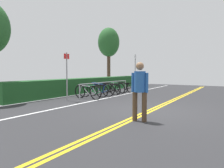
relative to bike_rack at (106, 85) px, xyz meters
The scene contains 17 objects.
ground_plane 5.32m from the bike_rack, 130.41° to the right, with size 29.37×10.87×0.05m, color #2B2B2D.
centre_line_yellow_inner 5.38m from the bike_rack, 129.85° to the right, with size 26.43×0.10×0.00m, color gold.
centre_line_yellow_outer 5.26m from the bike_rack, 130.98° to the right, with size 26.43×0.10×0.00m, color gold.
bike_lane_stripe_white 3.57m from the bike_rack, 166.61° to the right, with size 26.43×0.12×0.00m, color white.
bike_rack is the anchor object (origin of this frame).
bicycle_0 1.99m from the bike_rack, behind, with size 0.46×1.82×0.75m.
bicycle_1 1.28m from the bike_rack, behind, with size 0.59×1.68×0.74m.
bicycle_2 0.70m from the bike_rack, behind, with size 0.46×1.80×0.79m.
bicycle_3 0.26m from the bike_rack, 55.18° to the right, with size 0.46×1.74×0.71m.
bicycle_4 0.72m from the bike_rack, ahead, with size 0.46×1.79×0.73m.
bicycle_5 1.38m from the bike_rack, ahead, with size 0.47×1.70×0.75m.
bicycle_6 1.93m from the bike_rack, ahead, with size 0.52×1.75×0.70m.
pedestrian 6.70m from the bike_rack, 139.68° to the right, with size 0.32×0.49×1.67m.
sign_post_near 3.18m from the bike_rack, behind, with size 0.36×0.06×2.28m.
sign_post_far 3.65m from the bike_rack, ahead, with size 0.36×0.07×2.60m.
hedge_backdrop 2.55m from the bike_rack, 53.98° to the left, with size 13.95×1.00×0.93m, color #1C4C21.
tree_mid 8.35m from the bike_rack, 30.57° to the left, with size 2.02×2.02×5.45m.
Camera 1 is at (-7.18, -2.67, 1.43)m, focal length 34.07 mm.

